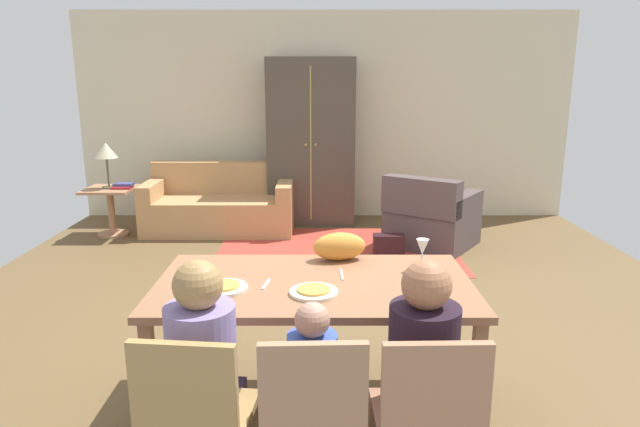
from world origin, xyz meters
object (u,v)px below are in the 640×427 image
dining_chair_child (310,416)px  book_upper (121,184)px  person_man (204,388)px  couch (218,206)px  plate_near_child (311,292)px  dining_chair_woman (425,415)px  person_woman (417,387)px  dining_chair_man (192,416)px  armchair (428,218)px  book_lower (119,188)px  plate_near_man (221,288)px  cat (337,246)px  side_table (108,205)px  person_child (310,405)px  wine_glass (420,248)px  armoire (308,142)px  handbag (386,247)px  dining_table (312,294)px  table_lamp (103,152)px

dining_chair_child → book_upper: bearing=117.3°
person_man → couch: size_ratio=0.62×
plate_near_child → dining_chair_woman: bearing=-54.1°
person_man → person_woman: 0.94m
dining_chair_man → book_upper: bearing=112.2°
armchair → book_lower: 3.61m
person_woman → plate_near_man: bearing=150.3°
person_man → person_woman: size_ratio=1.00×
dining_chair_woman → armchair: size_ratio=0.73×
cat → side_table: cat is taller
dining_chair_woman → book_upper: dining_chair_woman is taller
person_man → dining_chair_child: 0.50m
person_child → person_woman: person_woman is taller
plate_near_man → dining_chair_man: (-0.01, -0.71, -0.28)m
person_man → dining_chair_man: bearing=-93.7°
plate_near_man → dining_chair_man: 0.76m
wine_glass → couch: bearing=116.3°
cat → book_lower: cat is taller
cat → person_man: bearing=-130.6°
person_child → armoire: (-0.08, 4.93, 0.62)m
wine_glass → couch: wine_glass is taller
side_table → handbag: size_ratio=1.81×
armchair → handbag: 0.72m
wine_glass → side_table: bearing=132.0°
book_lower → handbag: book_lower is taller
person_man → cat: size_ratio=3.47×
dining_chair_man → armchair: (1.75, 3.99, -0.17)m
person_woman → cat: 1.13m
dining_chair_man → couch: (-0.73, 4.69, -0.19)m
dining_chair_child → couch: (-1.21, 4.69, -0.19)m
plate_near_man → book_upper: plate_near_man is taller
dining_chair_woman → armoire: size_ratio=0.41×
person_child → armoire: size_ratio=0.44×
dining_table → armchair: (1.27, 3.16, -0.37)m
dining_chair_child → handbag: bearing=78.0°
plate_near_man → dining_chair_woman: 1.21m
side_table → handbag: (3.22, -0.90, -0.25)m
book_lower → plate_near_child: bearing=-58.5°
armchair → table_lamp: table_lamp is taller
book_lower → armchair: bearing=-6.7°
cat → book_upper: 4.08m
table_lamp → cat: bearing=-51.0°
couch → armoire: armoire is taller
plate_near_man → armchair: (1.74, 3.28, -0.45)m
armoire → table_lamp: bearing=-164.4°
dining_chair_man → armchair: 4.36m
plate_near_man → dining_table: bearing=14.3°
person_man → dining_chair_woman: 0.96m
table_lamp → book_lower: 0.45m
dining_chair_child → dining_chair_woman: bearing=-0.0°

